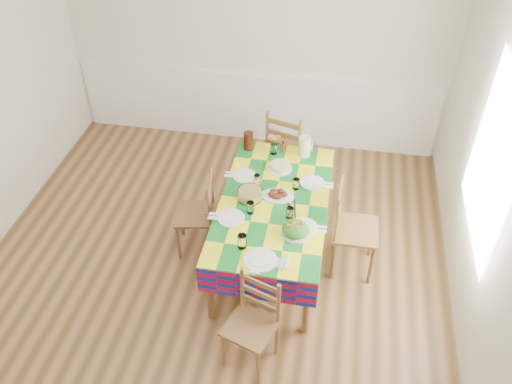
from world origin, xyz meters
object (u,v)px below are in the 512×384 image
meat_platter (278,195)px  chair_far (288,149)px  green_pitcher (304,146)px  chair_left (199,214)px  chair_right (351,229)px  dining_table (274,208)px  chair_near (252,324)px  tea_pitcher (248,141)px

meat_platter → chair_far: chair_far is taller
green_pitcher → chair_left: size_ratio=0.24×
meat_platter → chair_far: 1.11m
meat_platter → chair_right: bearing=-5.9°
chair_right → dining_table: bearing=89.8°
dining_table → green_pitcher: 0.82m
chair_near → chair_far: chair_far is taller
meat_platter → chair_right: chair_right is taller
green_pitcher → chair_left: bearing=-140.4°
chair_far → green_pitcher: bearing=135.3°
tea_pitcher → chair_far: 0.62m
green_pitcher → tea_pitcher: size_ratio=1.08×
chair_left → chair_near: bearing=22.1°
dining_table → tea_pitcher: 0.89m
meat_platter → chair_right: (0.70, -0.07, -0.26)m
chair_near → chair_far: 2.32m
green_pitcher → chair_right: chair_right is taller
chair_far → chair_right: bearing=139.9°
green_pitcher → tea_pitcher: green_pitcher is taller
dining_table → tea_pitcher: bearing=116.3°
chair_near → chair_left: chair_left is taller
meat_platter → green_pitcher: green_pitcher is taller
chair_far → chair_right: chair_far is taller
chair_left → chair_right: bearing=79.3°
dining_table → chair_right: size_ratio=1.87×
green_pitcher → chair_far: (-0.20, 0.38, -0.33)m
green_pitcher → chair_right: (0.54, -0.77, -0.34)m
chair_right → tea_pitcher: bearing=54.8°
chair_left → chair_right: chair_right is taller
chair_near → chair_right: (0.71, 1.16, 0.06)m
tea_pitcher → chair_left: size_ratio=0.22×
dining_table → chair_near: size_ratio=2.15×
tea_pitcher → chair_far: size_ratio=0.20×
dining_table → meat_platter: 0.13m
dining_table → green_pitcher: (0.19, 0.77, 0.18)m
dining_table → chair_near: chair_near is taller
meat_platter → chair_near: chair_near is taller
green_pitcher → chair_left: 1.26m
tea_pitcher → meat_platter: bearing=-59.9°
green_pitcher → tea_pitcher: 0.58m
green_pitcher → meat_platter: bearing=-103.5°
dining_table → chair_left: bearing=179.4°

